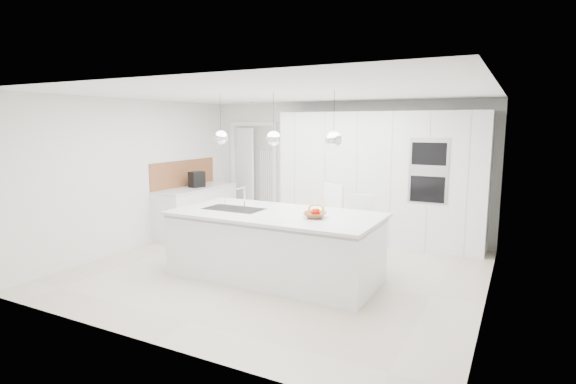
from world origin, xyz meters
The scene contains 26 objects.
floor centered at (0.00, 0.00, 0.00)m, with size 5.50×5.50×0.00m, color beige.
wall_back centered at (0.00, 2.50, 1.25)m, with size 5.50×5.50×0.00m, color silver.
wall_left centered at (-2.75, 0.00, 1.25)m, with size 5.00×5.00×0.00m, color silver.
ceiling centered at (0.00, 0.00, 2.50)m, with size 5.50×5.50×0.00m, color white.
tall_cabinets centered at (0.80, 2.20, 1.15)m, with size 3.60×0.60×2.30m, color white.
oven_stack centered at (1.70, 1.89, 1.35)m, with size 0.62×0.04×1.05m, color #A5A5A8, non-canonical shape.
doorway_frame centered at (-1.95, 2.47, 1.02)m, with size 1.11×0.08×2.13m, color white, non-canonical shape.
hallway_door centered at (-2.20, 2.42, 1.00)m, with size 0.82×0.04×2.00m, color white.
radiator centered at (-1.63, 2.46, 0.85)m, with size 0.32×0.04×1.40m, color white, non-canonical shape.
left_base_cabinets centered at (-2.45, 1.20, 0.43)m, with size 0.60×1.80×0.86m, color white.
left_worktop centered at (-2.45, 1.20, 0.88)m, with size 0.62×1.82×0.04m, color silver.
oak_backsplash centered at (-2.74, 1.20, 1.15)m, with size 0.02×1.80×0.50m, color #945D39.
island_base centered at (0.10, -0.30, 0.43)m, with size 2.80×1.20×0.86m, color white.
island_worktop centered at (0.10, -0.25, 0.88)m, with size 2.84×1.40×0.04m, color silver.
island_sink centered at (-0.55, -0.30, 0.82)m, with size 0.84×0.44×0.18m, color #3F3F42, non-canonical shape.
island_tap centered at (-0.50, -0.10, 1.05)m, with size 0.02×0.02×0.30m, color white.
pendant_left centered at (-0.75, -0.30, 1.90)m, with size 0.20×0.20×0.20m, color white.
pendant_mid centered at (0.10, -0.30, 1.90)m, with size 0.20×0.20×0.20m, color white.
pendant_right centered at (0.95, -0.30, 1.90)m, with size 0.20×0.20×0.20m, color white.
fruit_bowl centered at (0.72, -0.33, 0.94)m, with size 0.30×0.30×0.07m, color #945D39.
espresso_machine centered at (-2.43, 1.20, 1.05)m, with size 0.18×0.28×0.30m, color black.
bar_stool_left centered at (0.54, 0.59, 0.59)m, with size 0.39×0.54×1.18m, color white, non-canonical shape.
bar_stool_right centered at (0.98, 0.69, 0.53)m, with size 0.35×0.48×1.05m, color white, non-canonical shape.
apple_a centered at (0.70, -0.31, 0.97)m, with size 0.08×0.08×0.08m, color #B61002.
apple_b centered at (0.73, -0.30, 0.97)m, with size 0.09×0.09×0.09m, color #B61002.
banana_bunch centered at (0.73, -0.31, 1.02)m, with size 0.22×0.22×0.03m, color gold.
Camera 1 is at (3.03, -5.47, 2.09)m, focal length 28.00 mm.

